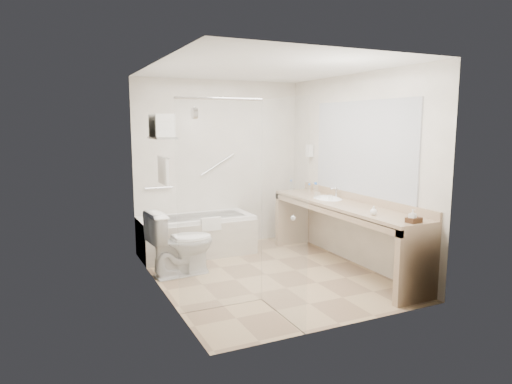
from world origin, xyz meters
name	(u,v)px	position (x,y,z in m)	size (l,w,h in m)	color
floor	(266,275)	(0.00, 0.00, 0.00)	(3.20, 3.20, 0.00)	tan
ceiling	(267,68)	(0.00, 0.00, 2.50)	(2.60, 3.20, 0.10)	white
wall_back	(220,164)	(0.00, 1.60, 1.25)	(2.60, 0.10, 2.50)	silver
wall_front	(346,193)	(0.00, -1.60, 1.25)	(2.60, 0.10, 2.50)	silver
wall_left	(159,181)	(-1.30, 0.00, 1.25)	(0.10, 3.20, 2.50)	silver
wall_right	(354,170)	(1.30, 0.00, 1.25)	(0.10, 3.20, 2.50)	silver
bathtub	(197,235)	(-0.50, 1.24, 0.28)	(1.60, 0.73, 0.59)	white
grab_bar_short	(159,188)	(-0.95, 1.56, 0.95)	(0.03, 0.03, 0.40)	silver
grab_bar_long	(218,164)	(-0.05, 1.56, 1.25)	(0.03, 0.03, 0.60)	silver
shower_enclosure	(251,207)	(-0.63, -0.93, 1.07)	(0.96, 0.91, 2.11)	silver
towel_shelf	(162,133)	(-1.17, 0.35, 1.75)	(0.24, 0.55, 0.81)	silver
vanity_counter	(343,219)	(1.02, -0.15, 0.64)	(0.55, 2.70, 0.95)	tan
sink	(328,201)	(1.05, 0.25, 0.82)	(0.40, 0.52, 0.14)	white
faucet	(337,192)	(1.20, 0.25, 0.93)	(0.03, 0.03, 0.14)	silver
mirror	(362,148)	(1.29, -0.15, 1.55)	(0.02, 2.00, 1.20)	#B4B8C1
hairdryer_unit	(310,151)	(1.25, 1.05, 1.45)	(0.08, 0.10, 0.18)	silver
toilet	(181,243)	(-0.95, 0.45, 0.40)	(0.46, 0.82, 0.80)	white
amenity_basket	(414,220)	(1.01, -1.40, 0.88)	(0.16, 0.11, 0.05)	#412C17
soap_bottle_a	(412,220)	(0.99, -1.40, 0.88)	(0.06, 0.14, 0.06)	silver
soap_bottle_b	(374,212)	(0.88, -0.92, 0.89)	(0.08, 0.10, 0.08)	silver
water_bottle_left	(316,191)	(0.90, 0.31, 0.95)	(0.07, 0.07, 0.22)	silver
water_bottle_mid	(309,190)	(0.99, 0.62, 0.93)	(0.05, 0.05, 0.17)	silver
water_bottle_right	(291,186)	(0.95, 1.08, 0.93)	(0.05, 0.05, 0.17)	silver
drinking_glass_near	(318,196)	(0.88, 0.23, 0.90)	(0.08, 0.08, 0.10)	silver
drinking_glass_far	(331,198)	(0.98, 0.07, 0.89)	(0.06, 0.06, 0.08)	silver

